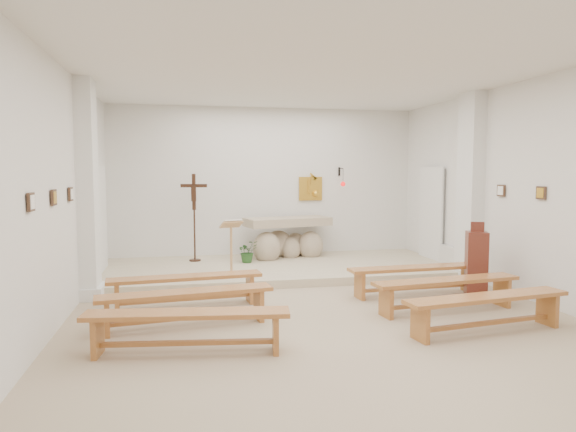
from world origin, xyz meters
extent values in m
cube|color=tan|center=(0.00, 0.00, 0.00)|extent=(7.00, 10.00, 0.00)
cube|color=silver|center=(-3.49, 0.00, 1.75)|extent=(0.02, 10.00, 3.50)
cube|color=silver|center=(3.49, 0.00, 1.75)|extent=(0.02, 10.00, 3.50)
cube|color=silver|center=(0.00, 4.99, 1.75)|extent=(7.00, 0.02, 3.50)
cube|color=silver|center=(0.00, 0.00, 3.49)|extent=(7.00, 10.00, 0.02)
cube|color=beige|center=(0.00, 3.50, 0.07)|extent=(6.98, 3.00, 0.15)
cube|color=white|center=(-3.37, 2.00, 1.75)|extent=(0.26, 0.55, 3.50)
cube|color=white|center=(3.37, 2.00, 1.75)|extent=(0.26, 0.55, 3.50)
cube|color=gold|center=(1.05, 4.96, 1.65)|extent=(0.55, 0.04, 0.55)
cube|color=black|center=(1.75, 4.97, 2.05)|extent=(0.04, 0.02, 0.20)
cylinder|color=black|center=(1.75, 4.82, 2.12)|extent=(0.02, 0.30, 0.02)
cylinder|color=black|center=(1.75, 4.67, 1.95)|extent=(0.01, 0.01, 0.34)
sphere|color=red|center=(1.75, 4.67, 1.76)|extent=(0.11, 0.11, 0.11)
cube|color=#442C1E|center=(-3.47, -0.80, 1.72)|extent=(0.03, 0.20, 0.20)
cube|color=#442C1E|center=(-3.47, 0.20, 1.72)|extent=(0.03, 0.20, 0.20)
cube|color=#442C1E|center=(-3.47, 1.20, 1.72)|extent=(0.03, 0.20, 0.20)
cube|color=#442C1E|center=(3.47, 0.20, 1.72)|extent=(0.03, 0.20, 0.20)
cube|color=#442C1E|center=(3.47, 1.20, 1.72)|extent=(0.03, 0.20, 0.20)
cube|color=silver|center=(-3.43, 2.70, 0.27)|extent=(0.10, 0.85, 0.52)
cube|color=silver|center=(3.43, 2.70, 0.27)|extent=(0.10, 0.85, 0.52)
ellipsoid|color=tan|center=(-0.12, 4.13, 0.41)|extent=(0.61, 0.52, 0.69)
ellipsoid|color=tan|center=(0.91, 4.39, 0.39)|extent=(0.57, 0.48, 0.65)
ellipsoid|color=tan|center=(0.20, 4.55, 0.43)|extent=(0.65, 0.55, 0.61)
ellipsoid|color=tan|center=(0.60, 4.60, 0.37)|extent=(0.53, 0.45, 0.57)
ellipsoid|color=tan|center=(0.45, 4.36, 0.34)|extent=(0.45, 0.38, 0.53)
cube|color=tan|center=(0.39, 4.40, 0.94)|extent=(1.99, 1.11, 0.18)
cube|color=tan|center=(-1.04, 2.59, 0.17)|extent=(0.37, 0.37, 0.04)
cylinder|color=tan|center=(-1.04, 2.59, 0.60)|extent=(0.04, 0.04, 0.90)
cube|color=tan|center=(-1.03, 2.57, 1.09)|extent=(0.42, 0.34, 0.15)
cube|color=white|center=(-1.03, 2.53, 1.13)|extent=(0.36, 0.28, 0.11)
cylinder|color=#382011|center=(-1.65, 4.30, 0.17)|extent=(0.24, 0.24, 0.03)
cylinder|color=#382011|center=(-1.65, 4.30, 0.71)|extent=(0.04, 0.04, 1.11)
cube|color=#382011|center=(-1.65, 4.30, 1.62)|extent=(0.08, 0.07, 0.76)
cube|color=#382011|center=(-1.65, 4.30, 1.75)|extent=(0.55, 0.18, 0.07)
cube|color=#382011|center=(-1.66, 4.27, 1.59)|extent=(0.11, 0.06, 0.32)
imported|color=#245020|center=(-0.57, 3.89, 0.38)|extent=(0.52, 0.48, 0.46)
cube|color=maroon|center=(2.85, 0.90, 0.53)|extent=(0.42, 0.42, 1.06)
cube|color=maroon|center=(2.85, 0.90, 1.13)|extent=(0.21, 0.12, 0.17)
cube|color=#B07233|center=(-1.86, 1.09, 0.46)|extent=(2.31, 0.58, 0.05)
cube|color=#B07233|center=(-2.85, 1.00, 0.22)|extent=(0.09, 0.34, 0.44)
cube|color=#B07233|center=(-0.88, 1.18, 0.22)|extent=(0.09, 0.34, 0.44)
cube|color=#B07233|center=(-1.86, 1.09, 0.12)|extent=(1.92, 0.24, 0.05)
cube|color=#B07233|center=(1.86, 1.09, 0.46)|extent=(2.30, 0.47, 0.05)
cube|color=#B07233|center=(0.88, 1.04, 0.22)|extent=(0.08, 0.34, 0.44)
cube|color=#B07233|center=(2.85, 1.14, 0.22)|extent=(0.08, 0.34, 0.44)
cube|color=#B07233|center=(1.86, 1.09, 0.12)|extent=(1.92, 0.15, 0.05)
cube|color=#B07233|center=(-1.86, 0.07, 0.46)|extent=(2.32, 0.67, 0.05)
cube|color=#B07233|center=(-2.84, -0.06, 0.22)|extent=(0.11, 0.34, 0.44)
cube|color=#B07233|center=(-0.89, 0.20, 0.22)|extent=(0.11, 0.34, 0.44)
cube|color=#B07233|center=(-1.86, 0.07, 0.12)|extent=(1.91, 0.32, 0.05)
cube|color=#B07233|center=(1.86, 0.07, 0.46)|extent=(2.31, 0.61, 0.05)
cube|color=#B07233|center=(0.88, -0.04, 0.22)|extent=(0.10, 0.34, 0.44)
cube|color=#B07233|center=(2.85, 0.18, 0.22)|extent=(0.10, 0.34, 0.44)
cube|color=#B07233|center=(1.86, 0.07, 0.12)|extent=(1.92, 0.27, 0.05)
cube|color=#B07233|center=(-1.86, -0.95, 0.46)|extent=(2.32, 0.67, 0.05)
cube|color=#B07233|center=(-2.84, -0.82, 0.22)|extent=(0.11, 0.34, 0.44)
cube|color=#B07233|center=(-0.89, -1.08, 0.22)|extent=(0.11, 0.34, 0.44)
cube|color=#B07233|center=(-1.86, -0.95, 0.12)|extent=(1.91, 0.32, 0.05)
cube|color=#B07233|center=(1.86, -0.95, 0.46)|extent=(2.32, 0.66, 0.05)
cube|color=#B07233|center=(0.89, -1.08, 0.22)|extent=(0.11, 0.34, 0.44)
cube|color=#B07233|center=(2.84, -0.82, 0.22)|extent=(0.11, 0.34, 0.44)
cube|color=#B07233|center=(1.86, -0.95, 0.12)|extent=(1.91, 0.32, 0.05)
camera|label=1|loc=(-1.90, -6.67, 2.04)|focal=32.00mm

